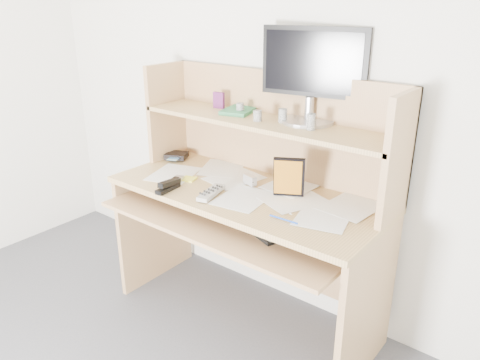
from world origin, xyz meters
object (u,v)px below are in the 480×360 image
Objects in this scene: game_case at (289,177)px; monitor at (313,72)px; keyboard at (257,222)px; tv_remote at (211,193)px; desk at (255,196)px.

monitor is at bearing 66.76° from game_case.
tv_remote is at bearing -146.89° from keyboard.
tv_remote is at bearing -175.86° from game_case.
tv_remote is at bearing -134.89° from monitor.
keyboard is 0.27m from tv_remote.
tv_remote is (-0.24, -0.05, 0.10)m from keyboard.
tv_remote reaches higher than keyboard.
monitor is (-0.02, 0.21, 0.46)m from game_case.
monitor is (0.05, 0.36, 0.65)m from keyboard.
keyboard is 2.07× the size of game_case.
game_case is (0.07, 0.15, 0.19)m from keyboard.
tv_remote is (-0.09, -0.23, 0.07)m from desk.
monitor is at bearing 40.55° from tv_remote.
desk is 6.84× the size of game_case.
desk is at bearing 143.90° from game_case.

